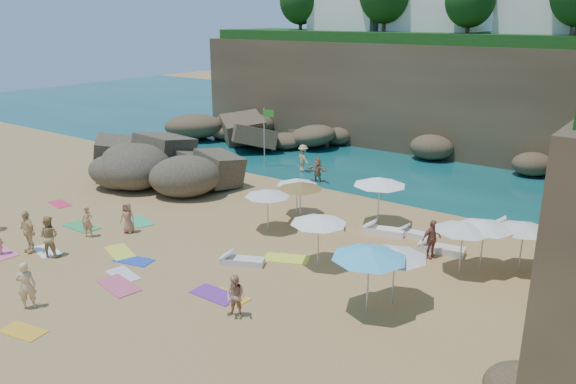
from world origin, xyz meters
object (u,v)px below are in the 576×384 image
Objects in this scene: person_stand_6 at (26,285)px; person_stand_3 at (432,239)px; flag_pole at (266,130)px; parasol_0 at (297,181)px; parasol_2 at (485,224)px; person_stand_4 at (558,271)px; person_stand_5 at (317,170)px; parasol_1 at (380,181)px; lounger_0 at (323,225)px; person_stand_2 at (303,158)px; rock_outcrop at (166,183)px; person_stand_1 at (49,236)px.

person_stand_3 is at bearing -179.54° from person_stand_6.
flag_pole is 1.93× the size of parasol_0.
parasol_2 is 17.46m from person_stand_6.
parasol_0 is 13.01m from person_stand_4.
parasol_1 is at bearing -37.59° from person_stand_5.
parasol_2 is at bearing -21.21° from parasol_1.
person_stand_2 is at bearing 100.35° from lounger_0.
parasol_0 is (9.97, 0.07, 1.83)m from rock_outcrop.
person_stand_3 is at bearing -173.18° from person_stand_1.
parasol_1 reaches higher than person_stand_2.
person_stand_1 is 20.67m from person_stand_4.
lounger_0 is (12.17, -0.78, 0.16)m from rock_outcrop.
flag_pole reaches higher than person_stand_3.
person_stand_3 is (17.79, -0.97, 0.86)m from rock_outcrop.
person_stand_6 reaches higher than person_stand_3.
person_stand_2 is 21.01m from person_stand_6.
parasol_1 is 1.11× the size of parasol_2.
flag_pole is 12.45m from lounger_0.
flag_pole is 19.02m from parasol_2.
parasol_0 is at bearing 129.06° from lounger_0.
person_stand_4 is at bearing -66.75° from person_stand_3.
person_stand_1 is at bearing 112.95° from person_stand_2.
person_stand_6 is (-6.18, -14.87, -1.38)m from parasol_1.
person_stand_6 is at bearing -91.63° from person_stand_5.
parasol_2 is 18.26m from person_stand_1.
flag_pole is 21.16m from person_stand_6.
parasol_2 is 1.31× the size of person_stand_4.
person_stand_1 is at bearing -158.06° from lounger_0.
parasol_2 is at bearing -24.28° from flag_pole.
person_stand_6 is (3.48, -3.03, -0.04)m from person_stand_1.
person_stand_6 is at bearing -133.68° from parasol_2.
parasol_2 is at bearing 174.84° from person_stand_6.
rock_outcrop is 17.84m from person_stand_3.
person_stand_3 reaches higher than person_stand_5.
flag_pole is 2.20× the size of person_stand_2.
rock_outcrop is 3.88× the size of lounger_0.
parasol_2 is 1.53× the size of person_stand_5.
lounger_0 is 8.14m from person_stand_5.
person_stand_1 is 16.46m from person_stand_3.
person_stand_2 is 2.51m from person_stand_5.
parasol_1 reaches higher than person_stand_5.
lounger_0 is 10.75m from person_stand_4.
parasol_0 is 1.14× the size of person_stand_2.
parasol_0 is at bearing -125.23° from person_stand_4.
person_stand_1 is at bearing -129.22° from parasol_1.
flag_pole reaches higher than person_stand_4.
parasol_1 is (4.11, 1.19, 0.44)m from parasol_0.
person_stand_4 is 19.39m from person_stand_6.
rock_outcrop is 4.46× the size of person_stand_6.
person_stand_2 reaches higher than rock_outcrop.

